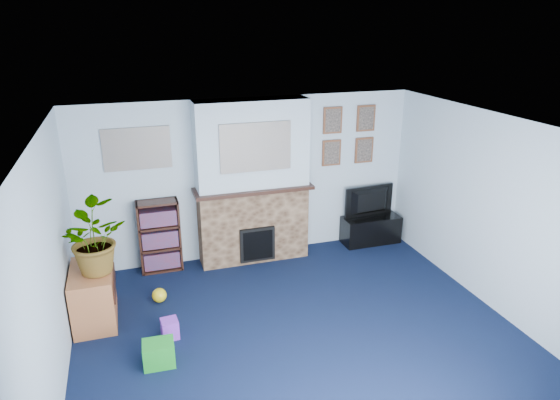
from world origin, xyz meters
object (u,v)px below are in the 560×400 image
object	(u,v)px
television	(372,202)
tv_stand	(371,229)
sideboard	(93,294)
bookshelf	(160,237)

from	to	relation	value
television	tv_stand	bearing A→B (deg)	84.99
television	sideboard	bearing A→B (deg)	8.74
tv_stand	bookshelf	bearing A→B (deg)	178.68
tv_stand	sideboard	bearing A→B (deg)	-166.51
sideboard	tv_stand	bearing A→B (deg)	13.49
television	sideboard	size ratio (longest dim) A/B	1.00
tv_stand	sideboard	xyz separation A→B (m)	(-4.19, -1.00, 0.12)
sideboard	bookshelf	bearing A→B (deg)	50.98
tv_stand	television	size ratio (longest dim) A/B	1.08
tv_stand	bookshelf	world-z (taller)	bookshelf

